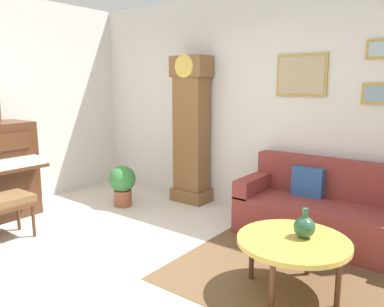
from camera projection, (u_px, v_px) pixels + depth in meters
name	position (u px, v px, depth m)	size (l,w,h in m)	color
ground_plane	(107.00, 281.00, 3.30)	(6.40, 6.00, 0.10)	beige
wall_back	(247.00, 103.00, 4.90)	(5.30, 0.13, 2.80)	silver
area_rug	(292.00, 281.00, 3.20)	(2.10, 1.50, 0.01)	brown
grandfather_clock	(191.00, 134.00, 5.23)	(0.52, 0.34, 2.03)	brown
couch	(331.00, 212.00, 3.99)	(1.90, 0.80, 0.84)	maroon
coffee_table	(293.00, 243.00, 2.96)	(0.88, 0.88, 0.46)	gold
green_jug	(304.00, 227.00, 2.97)	(0.17, 0.17, 0.24)	#234C33
potted_plant	(122.00, 183.00, 5.14)	(0.36, 0.36, 0.56)	#935138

